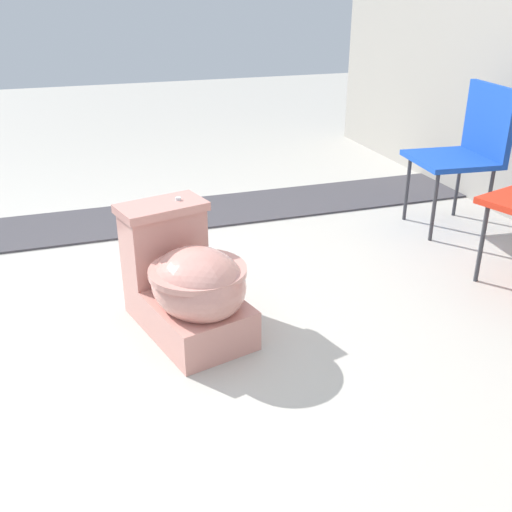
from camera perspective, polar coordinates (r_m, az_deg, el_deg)
ground_plane at (r=2.55m, az=-11.63°, el=-7.97°), size 14.00×14.00×0.00m
gravel_strip at (r=3.85m, az=-7.10°, el=3.97°), size 0.56×8.00×0.01m
toilet at (r=2.49m, az=-6.53°, el=-2.61°), size 0.70×0.52×0.52m
folding_chair_left at (r=3.70m, az=19.65°, el=10.12°), size 0.48×0.48×0.83m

